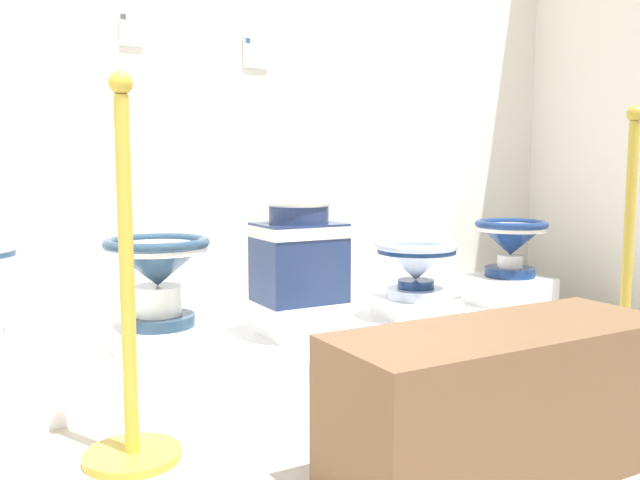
{
  "coord_description": "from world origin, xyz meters",
  "views": [
    {
      "loc": [
        0.52,
        -0.51,
        0.82
      ],
      "look_at": [
        1.93,
        2.01,
        0.49
      ],
      "focal_mm": 37.49,
      "sensor_mm": 36.0,
      "label": 1
    }
  ],
  "objects_px": {
    "plinth_block_tall_cobalt": "(159,340)",
    "stanchion_post_near_right": "(626,285)",
    "stanchion_post_near_left": "(129,353)",
    "plinth_block_broad_patterned": "(299,318)",
    "antique_toilet_squat_floral": "(511,239)",
    "info_placard_second": "(131,28)",
    "plinth_block_rightmost": "(415,309)",
    "museum_bench": "(503,401)",
    "antique_toilet_broad_patterned": "(299,249)",
    "antique_toilet_tall_cobalt": "(157,267)",
    "antique_toilet_rightmost": "(416,262)",
    "plinth_block_squat_floral": "(509,291)",
    "info_placard_third": "(255,51)"
  },
  "relations": [
    {
      "from": "antique_toilet_squat_floral",
      "to": "stanchion_post_near_left",
      "type": "height_order",
      "value": "stanchion_post_near_left"
    },
    {
      "from": "museum_bench",
      "to": "stanchion_post_near_right",
      "type": "bearing_deg",
      "value": 21.65
    },
    {
      "from": "museum_bench",
      "to": "antique_toilet_broad_patterned",
      "type": "bearing_deg",
      "value": 87.61
    },
    {
      "from": "info_placard_third",
      "to": "museum_bench",
      "type": "height_order",
      "value": "info_placard_third"
    },
    {
      "from": "antique_toilet_rightmost",
      "to": "stanchion_post_near_right",
      "type": "bearing_deg",
      "value": -65.57
    },
    {
      "from": "plinth_block_rightmost",
      "to": "plinth_block_tall_cobalt",
      "type": "bearing_deg",
      "value": 179.95
    },
    {
      "from": "antique_toilet_rightmost",
      "to": "stanchion_post_near_left",
      "type": "distance_m",
      "value": 1.67
    },
    {
      "from": "plinth_block_squat_floral",
      "to": "info_placard_second",
      "type": "relative_size",
      "value": 2.48
    },
    {
      "from": "plinth_block_broad_patterned",
      "to": "info_placard_third",
      "type": "bearing_deg",
      "value": 91.84
    },
    {
      "from": "antique_toilet_tall_cobalt",
      "to": "antique_toilet_rightmost",
      "type": "relative_size",
      "value": 1.03
    },
    {
      "from": "antique_toilet_broad_patterned",
      "to": "info_placard_second",
      "type": "bearing_deg",
      "value": 145.31
    },
    {
      "from": "antique_toilet_tall_cobalt",
      "to": "info_placard_third",
      "type": "bearing_deg",
      "value": 34.14
    },
    {
      "from": "museum_bench",
      "to": "stanchion_post_near_left",
      "type": "bearing_deg",
      "value": 145.82
    },
    {
      "from": "antique_toilet_tall_cobalt",
      "to": "museum_bench",
      "type": "distance_m",
      "value": 1.4
    },
    {
      "from": "antique_toilet_squat_floral",
      "to": "info_placard_third",
      "type": "distance_m",
      "value": 1.61
    },
    {
      "from": "antique_toilet_squat_floral",
      "to": "info_placard_second",
      "type": "distance_m",
      "value": 2.11
    },
    {
      "from": "plinth_block_tall_cobalt",
      "to": "plinth_block_squat_floral",
      "type": "bearing_deg",
      "value": 0.66
    },
    {
      "from": "plinth_block_broad_patterned",
      "to": "info_placard_second",
      "type": "height_order",
      "value": "info_placard_second"
    },
    {
      "from": "plinth_block_broad_patterned",
      "to": "museum_bench",
      "type": "distance_m",
      "value": 1.27
    },
    {
      "from": "antique_toilet_broad_patterned",
      "to": "museum_bench",
      "type": "xyz_separation_m",
      "value": [
        -0.05,
        -1.27,
        -0.26
      ]
    },
    {
      "from": "plinth_block_rightmost",
      "to": "stanchion_post_near_left",
      "type": "bearing_deg",
      "value": -155.25
    },
    {
      "from": "stanchion_post_near_left",
      "to": "plinth_block_broad_patterned",
      "type": "bearing_deg",
      "value": 38.23
    },
    {
      "from": "plinth_block_broad_patterned",
      "to": "stanchion_post_near_left",
      "type": "bearing_deg",
      "value": -141.77
    },
    {
      "from": "plinth_block_rightmost",
      "to": "museum_bench",
      "type": "distance_m",
      "value": 1.44
    },
    {
      "from": "plinth_block_tall_cobalt",
      "to": "plinth_block_rightmost",
      "type": "distance_m",
      "value": 1.24
    },
    {
      "from": "plinth_block_broad_patterned",
      "to": "museum_bench",
      "type": "bearing_deg",
      "value": -92.39
    },
    {
      "from": "museum_bench",
      "to": "plinth_block_rightmost",
      "type": "bearing_deg",
      "value": 61.81
    },
    {
      "from": "antique_toilet_squat_floral",
      "to": "museum_bench",
      "type": "bearing_deg",
      "value": -135.5
    },
    {
      "from": "antique_toilet_tall_cobalt",
      "to": "stanchion_post_near_left",
      "type": "distance_m",
      "value": 0.76
    },
    {
      "from": "plinth_block_tall_cobalt",
      "to": "stanchion_post_near_right",
      "type": "bearing_deg",
      "value": -27.54
    },
    {
      "from": "info_placard_third",
      "to": "stanchion_post_near_right",
      "type": "height_order",
      "value": "info_placard_third"
    },
    {
      "from": "antique_toilet_broad_patterned",
      "to": "antique_toilet_squat_floral",
      "type": "xyz_separation_m",
      "value": [
        1.26,
        0.02,
        -0.03
      ]
    },
    {
      "from": "antique_toilet_rightmost",
      "to": "museum_bench",
      "type": "xyz_separation_m",
      "value": [
        -0.68,
        -1.26,
        -0.16
      ]
    },
    {
      "from": "plinth_block_squat_floral",
      "to": "info_placard_second",
      "type": "distance_m",
      "value": 2.25
    },
    {
      "from": "antique_toilet_tall_cobalt",
      "to": "museum_bench",
      "type": "height_order",
      "value": "antique_toilet_tall_cobalt"
    },
    {
      "from": "antique_toilet_broad_patterned",
      "to": "antique_toilet_tall_cobalt",
      "type": "bearing_deg",
      "value": -179.91
    },
    {
      "from": "antique_toilet_tall_cobalt",
      "to": "stanchion_post_near_right",
      "type": "relative_size",
      "value": 0.38
    },
    {
      "from": "antique_toilet_squat_floral",
      "to": "museum_bench",
      "type": "height_order",
      "value": "antique_toilet_squat_floral"
    },
    {
      "from": "stanchion_post_near_right",
      "to": "museum_bench",
      "type": "distance_m",
      "value": 1.15
    },
    {
      "from": "antique_toilet_tall_cobalt",
      "to": "plinth_block_rightmost",
      "type": "relative_size",
      "value": 1.13
    },
    {
      "from": "plinth_block_squat_floral",
      "to": "info_placard_third",
      "type": "xyz_separation_m",
      "value": [
        -1.27,
        0.38,
        1.18
      ]
    },
    {
      "from": "museum_bench",
      "to": "info_placard_third",
      "type": "bearing_deg",
      "value": 88.63
    },
    {
      "from": "antique_toilet_rightmost",
      "to": "plinth_block_rightmost",
      "type": "bearing_deg",
      "value": 153.43
    },
    {
      "from": "plinth_block_squat_floral",
      "to": "plinth_block_rightmost",
      "type": "bearing_deg",
      "value": -177.95
    },
    {
      "from": "plinth_block_rightmost",
      "to": "plinth_block_squat_floral",
      "type": "distance_m",
      "value": 0.63
    },
    {
      "from": "plinth_block_broad_patterned",
      "to": "plinth_block_rightmost",
      "type": "height_order",
      "value": "plinth_block_broad_patterned"
    },
    {
      "from": "antique_toilet_broad_patterned",
      "to": "stanchion_post_near_right",
      "type": "distance_m",
      "value": 1.32
    },
    {
      "from": "antique_toilet_squat_floral",
      "to": "info_placard_third",
      "type": "xyz_separation_m",
      "value": [
        -1.27,
        0.38,
        0.91
      ]
    },
    {
      "from": "plinth_block_squat_floral",
      "to": "antique_toilet_tall_cobalt",
      "type": "bearing_deg",
      "value": -179.34
    },
    {
      "from": "plinth_block_tall_cobalt",
      "to": "antique_toilet_broad_patterned",
      "type": "height_order",
      "value": "antique_toilet_broad_patterned"
    }
  ]
}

